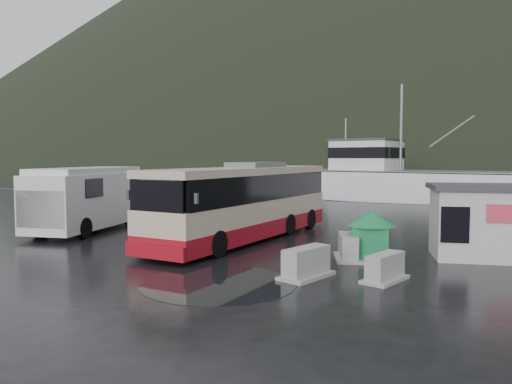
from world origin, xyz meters
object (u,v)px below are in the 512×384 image
at_px(coach_bus, 245,239).
at_px(waste_bin_right, 371,260).
at_px(white_van, 89,230).
at_px(fishing_trawler, 437,195).
at_px(dome_tent, 163,248).
at_px(jersey_barrier_a, 385,281).
at_px(jersey_barrier_c, 348,259).
at_px(jersey_barrier_b, 306,278).
at_px(ticket_kiosk, 478,258).
at_px(waste_bin_left, 190,251).

distance_m(coach_bus, waste_bin_right, 5.71).
distance_m(white_van, fishing_trawler, 30.93).
bearing_deg(white_van, waste_bin_right, -16.85).
xyz_separation_m(white_van, dome_tent, (5.54, -2.19, 0.00)).
bearing_deg(jersey_barrier_a, white_van, 164.80).
bearing_deg(white_van, jersey_barrier_c, -18.45).
bearing_deg(fishing_trawler, dome_tent, -91.14).
distance_m(white_van, jersey_barrier_a, 14.21).
relative_size(jersey_barrier_a, jersey_barrier_c, 0.91).
bearing_deg(dome_tent, jersey_barrier_b, -18.44).
bearing_deg(jersey_barrier_b, coach_bus, 130.49).
relative_size(ticket_kiosk, jersey_barrier_c, 1.89).
relative_size(coach_bus, fishing_trawler, 0.39).
height_order(coach_bus, dome_tent, coach_bus).
bearing_deg(dome_tent, coach_bus, 57.72).
relative_size(waste_bin_right, fishing_trawler, 0.06).
height_order(waste_bin_right, jersey_barrier_b, waste_bin_right).
relative_size(jersey_barrier_b, fishing_trawler, 0.06).
bearing_deg(jersey_barrier_b, dome_tent, 161.56).
relative_size(jersey_barrier_b, jersey_barrier_c, 1.03).
height_order(coach_bus, waste_bin_right, coach_bus).
distance_m(waste_bin_left, waste_bin_right, 6.14).
bearing_deg(dome_tent, fishing_trawler, 77.55).
xyz_separation_m(ticket_kiosk, fishing_trawler, (-3.62, 27.81, 0.00)).
distance_m(waste_bin_left, jersey_barrier_a, 7.06).
xyz_separation_m(ticket_kiosk, jersey_barrier_a, (-2.20, -4.31, 0.00)).
height_order(coach_bus, waste_bin_left, coach_bus).
bearing_deg(coach_bus, jersey_barrier_b, -44.95).
height_order(white_van, waste_bin_left, white_van).
height_order(white_van, dome_tent, white_van).
height_order(white_van, ticket_kiosk, white_van).
relative_size(coach_bus, jersey_barrier_b, 6.53).
xyz_separation_m(waste_bin_left, waste_bin_right, (6.01, 1.22, 0.00)).
bearing_deg(fishing_trawler, jersey_barrier_a, -76.15).
distance_m(waste_bin_right, ticket_kiosk, 3.52).
bearing_deg(ticket_kiosk, dome_tent, -178.50).
distance_m(jersey_barrier_a, jersey_barrier_b, 2.07).
height_order(coach_bus, jersey_barrier_a, coach_bus).
xyz_separation_m(white_van, jersey_barrier_a, (13.71, -3.73, 0.00)).
xyz_separation_m(ticket_kiosk, jersey_barrier_c, (-3.79, -1.96, 0.00)).
relative_size(dome_tent, jersey_barrier_b, 1.47).
distance_m(white_van, jersey_barrier_c, 12.20).
bearing_deg(jersey_barrier_b, white_van, 160.07).
distance_m(white_van, jersey_barrier_b, 12.45).
bearing_deg(jersey_barrier_c, ticket_kiosk, 27.36).
xyz_separation_m(waste_bin_left, jersey_barrier_c, (5.33, 0.93, 0.00)).
bearing_deg(jersey_barrier_c, fishing_trawler, 89.68).
bearing_deg(dome_tent, waste_bin_right, 8.59).
bearing_deg(waste_bin_right, white_van, 175.13).
height_order(waste_bin_left, jersey_barrier_c, waste_bin_left).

